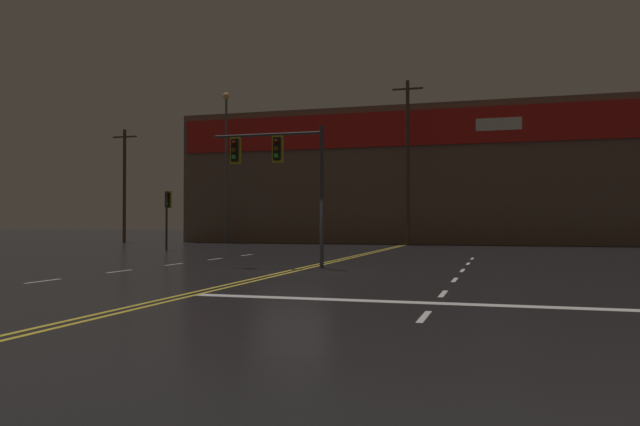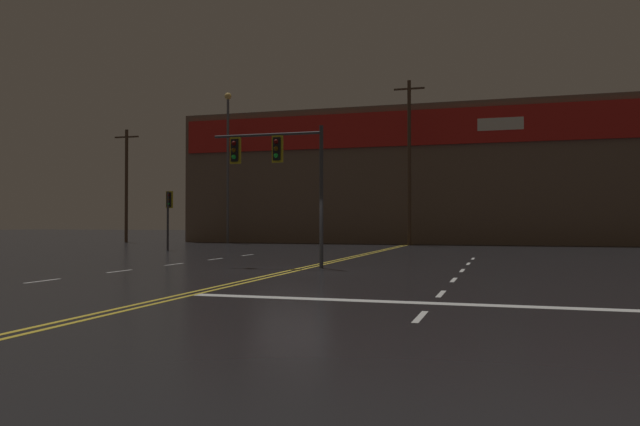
{
  "view_description": "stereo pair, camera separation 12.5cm",
  "coord_description": "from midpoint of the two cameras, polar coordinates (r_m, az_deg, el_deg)",
  "views": [
    {
      "loc": [
        6.79,
        -19.89,
        1.64
      ],
      "look_at": [
        0.0,
        3.29,
        2.0
      ],
      "focal_mm": 35.0,
      "sensor_mm": 36.0,
      "label": 1
    },
    {
      "loc": [
        6.91,
        -19.85,
        1.64
      ],
      "look_at": [
        0.0,
        3.29,
        2.0
      ],
      "focal_mm": 35.0,
      "sensor_mm": 36.0,
      "label": 2
    }
  ],
  "objects": [
    {
      "name": "ground_plane",
      "position": [
        21.08,
        -2.7,
        -5.31
      ],
      "size": [
        200.0,
        200.0,
        0.0
      ],
      "primitive_type": "plane",
      "color": "black"
    },
    {
      "name": "traffic_signal_corner_northwest",
      "position": [
        37.37,
        -13.86,
        0.55
      ],
      "size": [
        0.42,
        0.36,
        3.46
      ],
      "color": "#38383D",
      "rests_on": "ground"
    },
    {
      "name": "road_markings",
      "position": [
        19.35,
        -0.96,
        -5.7
      ],
      "size": [
        16.29,
        60.0,
        0.01
      ],
      "color": "gold",
      "rests_on": "ground"
    },
    {
      "name": "streetlight_near_right",
      "position": [
        50.29,
        -8.64,
        5.72
      ],
      "size": [
        0.56,
        0.56,
        11.96
      ],
      "color": "#59595E",
      "rests_on": "ground"
    },
    {
      "name": "utility_pole_row",
      "position": [
        45.04,
        8.65,
        4.09
      ],
      "size": [
        47.8,
        0.26,
        11.82
      ],
      "color": "#4C3828",
      "rests_on": "ground"
    },
    {
      "name": "traffic_signal_median",
      "position": [
        22.91,
        -4.24,
        4.77
      ],
      "size": [
        4.25,
        0.36,
        5.11
      ],
      "color": "#38383D",
      "rests_on": "ground"
    },
    {
      "name": "building_backdrop",
      "position": [
        52.19,
        8.76,
        3.17
      ],
      "size": [
        37.51,
        10.23,
        10.55
      ],
      "color": "brown",
      "rests_on": "ground"
    }
  ]
}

